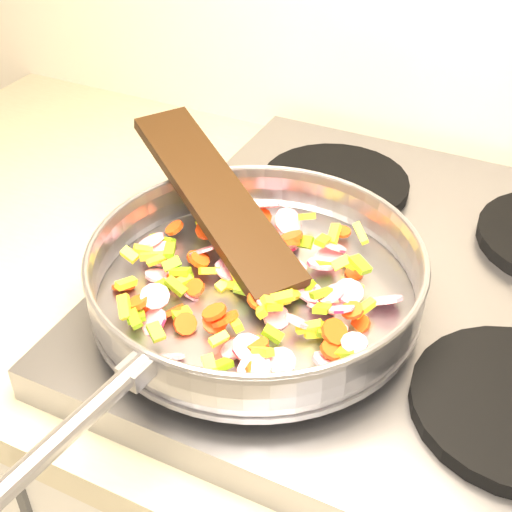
% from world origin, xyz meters
% --- Properties ---
extents(cooktop, '(0.60, 0.60, 0.04)m').
position_xyz_m(cooktop, '(-0.70, 1.67, 0.92)').
color(cooktop, '#939399').
rests_on(cooktop, counter_top).
extents(grate_fl, '(0.19, 0.19, 0.02)m').
position_xyz_m(grate_fl, '(-0.84, 1.52, 0.95)').
color(grate_fl, black).
rests_on(grate_fl, cooktop).
extents(grate_bl, '(0.19, 0.19, 0.02)m').
position_xyz_m(grate_bl, '(-0.84, 1.81, 0.95)').
color(grate_bl, black).
rests_on(grate_bl, cooktop).
extents(saute_pan, '(0.38, 0.54, 0.06)m').
position_xyz_m(saute_pan, '(-0.83, 1.55, 0.99)').
color(saute_pan, '#9E9EA5').
rests_on(saute_pan, grate_fl).
extents(vegetable_heap, '(0.30, 0.28, 0.04)m').
position_xyz_m(vegetable_heap, '(-0.83, 1.55, 0.98)').
color(vegetable_heap, yellow).
rests_on(vegetable_heap, saute_pan).
extents(wooden_spatula, '(0.27, 0.21, 0.08)m').
position_xyz_m(wooden_spatula, '(-0.91, 1.62, 1.02)').
color(wooden_spatula, black).
rests_on(wooden_spatula, saute_pan).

